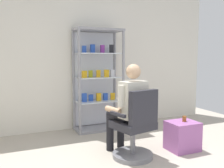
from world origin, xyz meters
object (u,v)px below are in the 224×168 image
(seated_shopkeeper, at_px, (128,105))
(tea_glass, at_px, (184,119))
(display_cabinet_main, at_px, (97,79))
(office_chair, at_px, (135,130))
(storage_crate, at_px, (182,136))

(seated_shopkeeper, bearing_deg, tea_glass, -9.99)
(tea_glass, bearing_deg, seated_shopkeeper, 170.01)
(display_cabinet_main, distance_m, office_chair, 1.66)
(display_cabinet_main, relative_size, tea_glass, 22.79)
(office_chair, bearing_deg, seated_shopkeeper, 102.29)
(storage_crate, xyz_separation_m, tea_glass, (0.03, 0.00, 0.26))
(display_cabinet_main, relative_size, storage_crate, 4.40)
(seated_shopkeeper, xyz_separation_m, storage_crate, (0.83, -0.16, -0.50))
(office_chair, height_order, seated_shopkeeper, seated_shopkeeper)
(seated_shopkeeper, bearing_deg, display_cabinet_main, 87.50)
(display_cabinet_main, bearing_deg, seated_shopkeeper, -92.50)
(tea_glass, bearing_deg, storage_crate, -173.14)
(office_chair, bearing_deg, display_cabinet_main, 89.03)
(seated_shopkeeper, bearing_deg, storage_crate, -10.57)
(display_cabinet_main, xyz_separation_m, office_chair, (-0.03, -1.56, -0.57))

